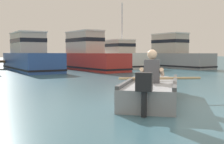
% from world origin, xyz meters
% --- Properties ---
extents(ground_plane, '(120.00, 120.00, 0.00)m').
position_xyz_m(ground_plane, '(0.00, 0.00, 0.00)').
color(ground_plane, '#386070').
extents(rowboat_with_person, '(2.79, 3.28, 1.19)m').
position_xyz_m(rowboat_with_person, '(0.30, 1.05, 0.25)').
color(rowboat_with_person, gray).
rests_on(rowboat_with_person, ground).
extents(moored_boat_blue, '(2.86, 6.82, 2.39)m').
position_xyz_m(moored_boat_blue, '(-0.84, 13.22, 0.89)').
color(moored_boat_blue, '#2D519E').
rests_on(moored_boat_blue, ground).
extents(moored_boat_red, '(3.00, 6.92, 2.53)m').
position_xyz_m(moored_boat_red, '(2.72, 12.67, 0.93)').
color(moored_boat_red, '#B72D28').
rests_on(moored_boat_red, ground).
extents(moored_boat_white, '(2.34, 5.22, 4.77)m').
position_xyz_m(moored_boat_white, '(5.95, 14.20, 0.80)').
color(moored_boat_white, white).
rests_on(moored_boat_white, ground).
extents(moored_boat_grey, '(2.83, 6.07, 2.53)m').
position_xyz_m(moored_boat_grey, '(9.13, 12.25, 0.93)').
color(moored_boat_grey, gray).
rests_on(moored_boat_grey, ground).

